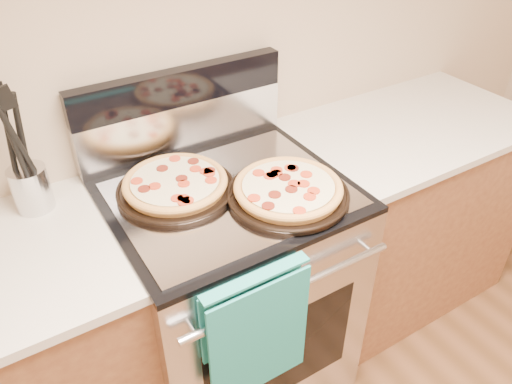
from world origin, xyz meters
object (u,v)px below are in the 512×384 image
range_body (231,292)px  utensil_crock (31,189)px  pepperoni_pizza_front (288,190)px  pepperoni_pizza_back (176,185)px

range_body → utensil_crock: size_ratio=6.44×
pepperoni_pizza_front → utensil_crock: (-0.68, 0.38, 0.03)m
range_body → pepperoni_pizza_back: (-0.14, 0.07, 0.50)m
pepperoni_pizza_front → range_body: bearing=134.9°
utensil_crock → pepperoni_pizza_front: bearing=-29.4°
pepperoni_pizza_front → pepperoni_pizza_back: bearing=143.4°
utensil_crock → range_body: bearing=-24.1°
utensil_crock → pepperoni_pizza_back: bearing=-23.4°
range_body → pepperoni_pizza_front: 0.54m
pepperoni_pizza_back → pepperoni_pizza_front: 0.35m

